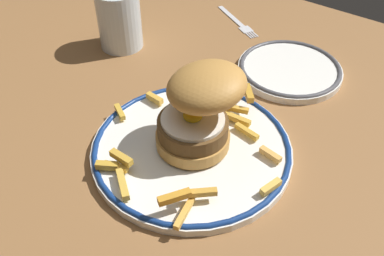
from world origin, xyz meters
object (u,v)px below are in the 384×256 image
(water_glass, at_px, (120,23))
(dinner_plate, at_px, (192,148))
(burger, at_px, (201,108))
(side_plate, at_px, (290,69))
(fork, at_px, (238,22))

(water_glass, bearing_deg, dinner_plate, -28.66)
(burger, bearing_deg, side_plate, 85.98)
(burger, relative_size, fork, 1.08)
(dinner_plate, bearing_deg, fork, 112.33)
(fork, bearing_deg, side_plate, -30.91)
(water_glass, height_order, side_plate, water_glass)
(dinner_plate, bearing_deg, water_glass, 151.34)
(burger, distance_m, water_glass, 0.31)
(burger, height_order, water_glass, burger)
(side_plate, bearing_deg, burger, -94.02)
(dinner_plate, height_order, water_glass, water_glass)
(dinner_plate, xyz_separation_m, fork, (-0.15, 0.36, -0.01))
(burger, distance_m, fork, 0.38)
(burger, xyz_separation_m, side_plate, (0.02, 0.24, -0.07))
(burger, height_order, fork, burger)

